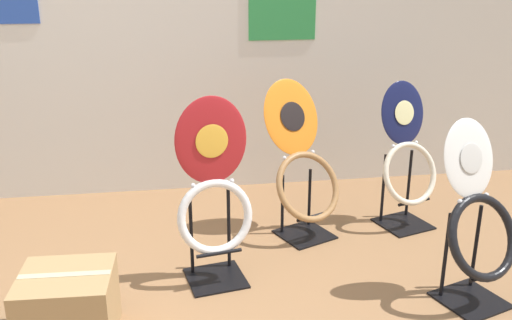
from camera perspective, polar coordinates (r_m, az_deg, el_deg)
The scene contains 5 objects.
toilet_seat_display_crimson_swirl at distance 2.74m, azimuth -4.25°, elevation -3.55°, with size 0.39×0.33×0.94m.
toilet_seat_display_navy_moon at distance 3.47m, azimuth 14.81°, elevation 0.25°, with size 0.41×0.36×0.87m.
toilet_seat_display_orange_sun at distance 3.25m, azimuth 4.62°, elevation -0.65°, with size 0.51×0.51×0.89m.
toilet_seat_display_white_plain at distance 2.78m, azimuth 21.29°, elevation -5.79°, with size 0.45×0.41×0.86m.
storage_box at distance 2.56m, azimuth -18.24°, elevation -13.86°, with size 0.39×0.36×0.31m.
Camera 1 is at (0.41, -1.77, 1.51)m, focal length 40.00 mm.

